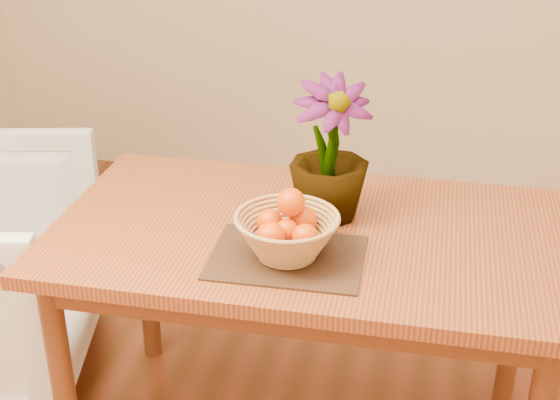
# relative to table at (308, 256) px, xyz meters

# --- Properties ---
(table) EXTENTS (1.40, 0.80, 0.75)m
(table) POSITION_rel_table_xyz_m (0.00, 0.00, 0.00)
(table) COLOR brown
(table) RESTS_ON floor
(placemat) EXTENTS (0.39, 0.30, 0.01)m
(placemat) POSITION_rel_table_xyz_m (-0.02, -0.17, 0.09)
(placemat) COLOR #371E14
(placemat) RESTS_ON table
(wicker_basket) EXTENTS (0.27, 0.27, 0.11)m
(wicker_basket) POSITION_rel_table_xyz_m (-0.02, -0.17, 0.15)
(wicker_basket) COLOR tan
(wicker_basket) RESTS_ON placemat
(orange_pile) EXTENTS (0.17, 0.18, 0.13)m
(orange_pile) POSITION_rel_table_xyz_m (-0.02, -0.16, 0.19)
(orange_pile) COLOR #D93D03
(orange_pile) RESTS_ON wicker_basket
(potted_plant) EXTENTS (0.30, 0.30, 0.40)m
(potted_plant) POSITION_rel_table_xyz_m (0.04, 0.09, 0.29)
(potted_plant) COLOR #204C15
(potted_plant) RESTS_ON table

